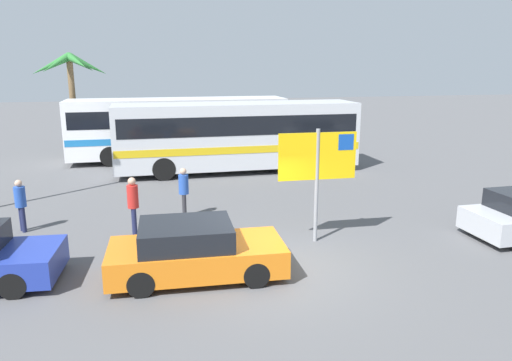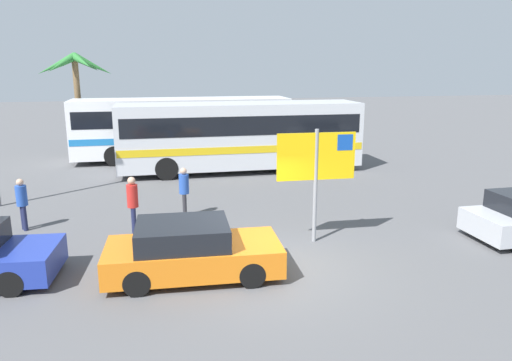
# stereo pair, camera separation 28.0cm
# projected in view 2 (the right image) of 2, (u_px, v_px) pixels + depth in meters

# --- Properties ---
(ground) EXTENTS (120.00, 120.00, 0.00)m
(ground) POSITION_uv_depth(u_px,v_px,m) (268.00, 270.00, 11.80)
(ground) COLOR #565659
(bus_front_coach) EXTENTS (11.12, 2.61, 3.17)m
(bus_front_coach) POSITION_uv_depth(u_px,v_px,m) (240.00, 133.00, 22.37)
(bus_front_coach) COLOR silver
(bus_front_coach) RESTS_ON ground
(bus_rear_coach) EXTENTS (11.12, 2.61, 3.17)m
(bus_rear_coach) POSITION_uv_depth(u_px,v_px,m) (183.00, 125.00, 25.26)
(bus_rear_coach) COLOR white
(bus_rear_coach) RESTS_ON ground
(ferry_sign) EXTENTS (2.20, 0.12, 3.20)m
(ferry_sign) POSITION_uv_depth(u_px,v_px,m) (318.00, 161.00, 13.16)
(ferry_sign) COLOR gray
(ferry_sign) RESTS_ON ground
(car_orange) EXTENTS (4.14, 2.02, 1.32)m
(car_orange) POSITION_uv_depth(u_px,v_px,m) (191.00, 251.00, 11.31)
(car_orange) COLOR orange
(car_orange) RESTS_ON ground
(pedestrian_by_bus) EXTENTS (0.32, 0.32, 1.75)m
(pedestrian_by_bus) POSITION_uv_depth(u_px,v_px,m) (133.00, 201.00, 14.00)
(pedestrian_by_bus) COLOR #1E2347
(pedestrian_by_bus) RESTS_ON ground
(pedestrian_near_sign) EXTENTS (0.32, 0.32, 1.65)m
(pedestrian_near_sign) POSITION_uv_depth(u_px,v_px,m) (184.00, 188.00, 15.65)
(pedestrian_near_sign) COLOR #2D2D33
(pedestrian_near_sign) RESTS_ON ground
(pedestrian_crossing_lot) EXTENTS (0.32, 0.32, 1.59)m
(pedestrian_crossing_lot) POSITION_uv_depth(u_px,v_px,m) (22.00, 200.00, 14.42)
(pedestrian_crossing_lot) COLOR #1E2347
(pedestrian_crossing_lot) RESTS_ON ground
(palm_tree_seaside) EXTENTS (3.91, 3.75, 5.51)m
(palm_tree_seaside) POSITION_uv_depth(u_px,v_px,m) (75.00, 72.00, 25.58)
(palm_tree_seaside) COLOR brown
(palm_tree_seaside) RESTS_ON ground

